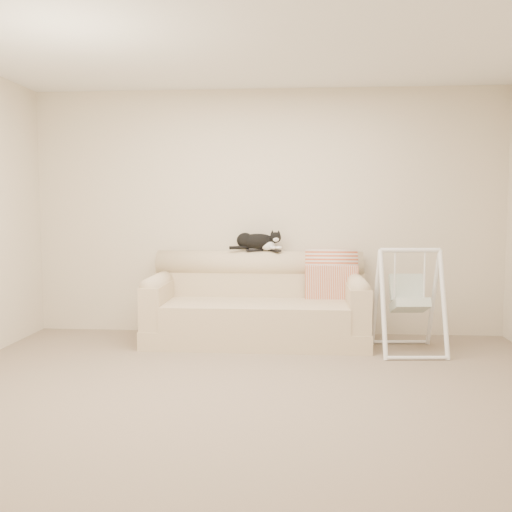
{
  "coord_description": "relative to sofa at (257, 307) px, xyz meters",
  "views": [
    {
      "loc": [
        0.34,
        -4.1,
        1.37
      ],
      "look_at": [
        -0.06,
        1.27,
        0.9
      ],
      "focal_mm": 40.0,
      "sensor_mm": 36.0,
      "label": 1
    }
  ],
  "objects": [
    {
      "name": "tuxedo_cat",
      "position": [
        -0.02,
        0.25,
        0.65
      ],
      "size": [
        0.55,
        0.22,
        0.22
      ],
      "color": "black",
      "rests_on": "sofa"
    },
    {
      "name": "room_shell",
      "position": [
        0.07,
        -1.62,
        1.18
      ],
      "size": [
        5.04,
        4.04,
        2.6
      ],
      "color": "beige",
      "rests_on": "ground"
    },
    {
      "name": "sofa",
      "position": [
        0.0,
        0.0,
        0.0
      ],
      "size": [
        2.2,
        0.93,
        0.9
      ],
      "color": "#CAAC91",
      "rests_on": "ground"
    },
    {
      "name": "remote_a",
      "position": [
        -0.05,
        0.23,
        0.56
      ],
      "size": [
        0.19,
        0.11,
        0.03
      ],
      "color": "black",
      "rests_on": "sofa"
    },
    {
      "name": "throw_blanket",
      "position": [
        0.75,
        0.23,
        0.37
      ],
      "size": [
        0.53,
        0.38,
        0.58
      ],
      "color": "#C04A20",
      "rests_on": "sofa"
    },
    {
      "name": "baby_swing",
      "position": [
        1.45,
        -0.34,
        0.14
      ],
      "size": [
        0.65,
        0.69,
        0.99
      ],
      "color": "white",
      "rests_on": "ground"
    },
    {
      "name": "remote_b",
      "position": [
        0.16,
        0.22,
        0.56
      ],
      "size": [
        0.15,
        0.16,
        0.02
      ],
      "color": "black",
      "rests_on": "sofa"
    },
    {
      "name": "ground_plane",
      "position": [
        0.07,
        -1.62,
        -0.35
      ],
      "size": [
        5.0,
        5.0,
        0.0
      ],
      "primitive_type": "plane",
      "color": "#786856",
      "rests_on": "ground"
    }
  ]
}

